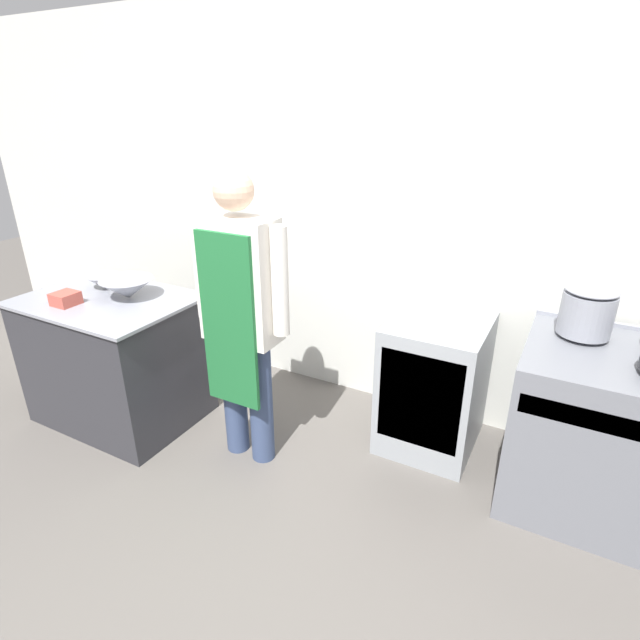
{
  "coord_description": "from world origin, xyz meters",
  "views": [
    {
      "loc": [
        1.21,
        -1.1,
        2.01
      ],
      "look_at": [
        0.05,
        1.07,
        0.95
      ],
      "focal_mm": 28.0,
      "sensor_mm": 36.0,
      "label": 1
    }
  ],
  "objects": [
    {
      "name": "mixing_bowl",
      "position": [
        -1.29,
        0.96,
        0.93
      ],
      "size": [
        0.34,
        0.34,
        0.13
      ],
      "color": "gray",
      "rests_on": "prep_counter"
    },
    {
      "name": "stove",
      "position": [
        1.5,
        1.49,
        0.45
      ],
      "size": [
        0.9,
        0.8,
        0.91
      ],
      "color": "slate",
      "rests_on": "ground_plane"
    },
    {
      "name": "plastic_tub",
      "position": [
        -1.54,
        0.69,
        0.91
      ],
      "size": [
        0.14,
        0.14,
        0.08
      ],
      "color": "#B24C3F",
      "rests_on": "prep_counter"
    },
    {
      "name": "person_cook",
      "position": [
        -0.38,
        0.94,
        0.97
      ],
      "size": [
        0.61,
        0.24,
        1.72
      ],
      "color": "#38476B",
      "rests_on": "ground_plane"
    },
    {
      "name": "ground_plane",
      "position": [
        0.0,
        0.0,
        0.0
      ],
      "size": [
        14.0,
        14.0,
        0.0
      ],
      "primitive_type": "plane",
      "color": "#5B5651"
    },
    {
      "name": "prep_counter",
      "position": [
        -1.41,
        0.88,
        0.44
      ],
      "size": [
        1.09,
        0.79,
        0.87
      ],
      "color": "#2D2D33",
      "rests_on": "ground_plane"
    },
    {
      "name": "stock_pot",
      "position": [
        1.3,
        1.63,
        1.04
      ],
      "size": [
        0.26,
        0.26,
        0.26
      ],
      "color": "gray",
      "rests_on": "stove"
    },
    {
      "name": "wall_back",
      "position": [
        0.0,
        1.96,
        1.35
      ],
      "size": [
        8.0,
        0.05,
        2.7
      ],
      "color": "silver",
      "rests_on": "ground_plane"
    },
    {
      "name": "small_bowl",
      "position": [
        -1.58,
        1.02,
        0.91
      ],
      "size": [
        0.22,
        0.22,
        0.09
      ],
      "color": "gray",
      "rests_on": "prep_counter"
    },
    {
      "name": "fridge_unit",
      "position": [
        0.57,
        1.6,
        0.42
      ],
      "size": [
        0.56,
        0.64,
        0.84
      ],
      "color": "#93999E",
      "rests_on": "ground_plane"
    }
  ]
}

